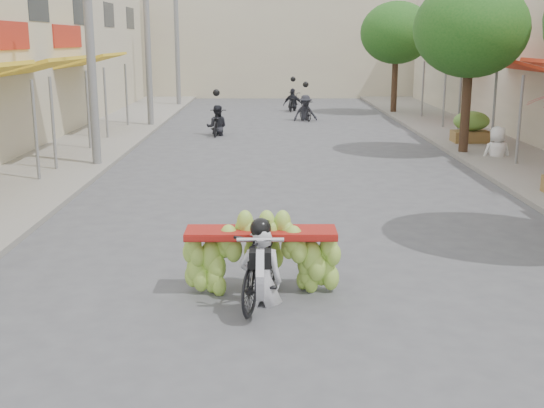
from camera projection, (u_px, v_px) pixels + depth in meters
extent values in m
plane|color=#4E4F53|center=(326.00, 368.00, 7.42)|extent=(120.00, 120.00, 0.00)
cube|color=gray|center=(70.00, 149.00, 21.94)|extent=(4.00, 60.00, 0.12)
cube|color=gray|center=(503.00, 148.00, 22.03)|extent=(4.00, 60.00, 0.12)
cylinder|color=slate|center=(36.00, 133.00, 16.61)|extent=(0.08, 0.08, 2.55)
cube|color=gold|center=(40.00, 66.00, 19.37)|extent=(1.77, 4.00, 0.53)
cylinder|color=slate|center=(53.00, 126.00, 17.97)|extent=(0.08, 0.08, 2.55)
cylinder|color=slate|center=(88.00, 112.00, 21.47)|extent=(0.08, 0.08, 2.55)
cube|color=#AD2317|center=(6.00, 35.00, 19.16)|extent=(0.10, 3.50, 0.80)
cube|color=gold|center=(93.00, 60.00, 25.20)|extent=(1.77, 4.00, 0.53)
cylinder|color=slate|center=(106.00, 105.00, 23.80)|extent=(0.08, 0.08, 2.55)
cylinder|color=slate|center=(127.00, 96.00, 27.30)|extent=(0.08, 0.08, 2.55)
cube|color=#AD2317|center=(67.00, 36.00, 24.99)|extent=(0.10, 3.50, 0.80)
cube|color=#1E2328|center=(38.00, 4.00, 21.84)|extent=(0.08, 2.00, 1.10)
cube|color=#1E2328|center=(79.00, 10.00, 26.70)|extent=(0.08, 2.00, 1.10)
cube|color=#1E2328|center=(108.00, 15.00, 31.56)|extent=(0.08, 2.00, 1.10)
cube|color=#1E2328|center=(130.00, 18.00, 36.42)|extent=(0.08, 2.00, 1.10)
cylinder|color=slate|center=(519.00, 122.00, 18.72)|extent=(0.08, 0.08, 2.55)
cube|color=red|center=(503.00, 63.00, 22.37)|extent=(1.77, 4.20, 0.53)
cylinder|color=slate|center=(494.00, 114.00, 20.86)|extent=(0.08, 0.08, 2.55)
cylinder|color=slate|center=(460.00, 103.00, 24.55)|extent=(0.08, 0.08, 2.55)
cube|color=red|center=(455.00, 58.00, 28.20)|extent=(1.77, 4.20, 0.53)
cylinder|color=slate|center=(444.00, 98.00, 26.69)|extent=(0.08, 0.08, 2.55)
cylinder|color=slate|center=(423.00, 90.00, 30.39)|extent=(0.08, 0.08, 2.55)
cube|color=#C0B597|center=(278.00, 39.00, 43.53)|extent=(20.00, 6.00, 7.00)
cylinder|color=slate|center=(89.00, 20.00, 18.11)|extent=(0.24, 0.24, 8.00)
cylinder|color=slate|center=(147.00, 26.00, 26.86)|extent=(0.24, 0.24, 8.00)
cylinder|color=slate|center=(177.00, 29.00, 35.61)|extent=(0.24, 0.24, 8.00)
cylinder|color=#3A2719|center=(466.00, 103.00, 20.68)|extent=(0.28, 0.28, 3.20)
ellipsoid|color=#24591A|center=(471.00, 29.00, 20.17)|extent=(3.40, 3.40, 2.90)
cylinder|color=#3A2719|center=(395.00, 80.00, 32.35)|extent=(0.28, 0.28, 3.20)
ellipsoid|color=#24591A|center=(397.00, 33.00, 31.83)|extent=(3.40, 3.40, 2.90)
cube|color=brown|center=(470.00, 135.00, 22.92)|extent=(1.20, 0.80, 0.50)
ellipsoid|color=#669B3A|center=(472.00, 117.00, 22.78)|extent=(1.20, 0.88, 0.66)
imported|color=black|center=(261.00, 264.00, 9.17)|extent=(0.97, 1.93, 1.09)
cylinder|color=silver|center=(260.00, 275.00, 8.52)|extent=(0.10, 0.66, 0.66)
cube|color=black|center=(260.00, 259.00, 8.57)|extent=(0.28, 0.22, 0.22)
cylinder|color=silver|center=(260.00, 240.00, 8.62)|extent=(0.60, 0.05, 0.05)
cube|color=maroon|center=(261.00, 233.00, 9.43)|extent=(2.09, 0.55, 0.10)
imported|color=silver|center=(261.00, 225.00, 8.99)|extent=(0.57, 0.42, 1.59)
sphere|color=black|center=(260.00, 169.00, 8.78)|extent=(0.28, 0.28, 0.28)
imported|color=white|center=(499.00, 126.00, 20.03)|extent=(0.90, 0.56, 1.78)
imported|color=black|center=(217.00, 123.00, 25.37)|extent=(0.69, 1.65, 0.91)
imported|color=#23232A|center=(217.00, 105.00, 25.21)|extent=(0.82, 0.52, 1.65)
sphere|color=black|center=(216.00, 93.00, 25.10)|extent=(0.26, 0.26, 0.26)
imported|color=black|center=(305.00, 110.00, 29.96)|extent=(0.85, 1.62, 0.91)
imported|color=#23232A|center=(306.00, 95.00, 29.81)|extent=(1.17, 0.82, 1.65)
sphere|color=black|center=(306.00, 84.00, 29.70)|extent=(0.26, 0.26, 0.26)
imported|color=black|center=(293.00, 102.00, 34.02)|extent=(0.94, 1.67, 0.89)
imported|color=#23232A|center=(293.00, 88.00, 33.86)|extent=(1.07, 0.76, 1.65)
sphere|color=black|center=(293.00, 79.00, 33.76)|extent=(0.26, 0.26, 0.26)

